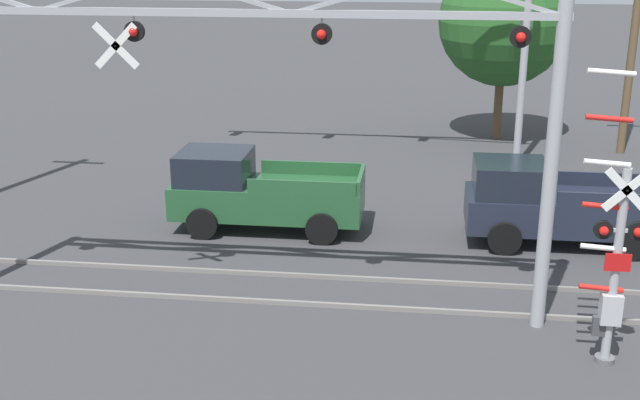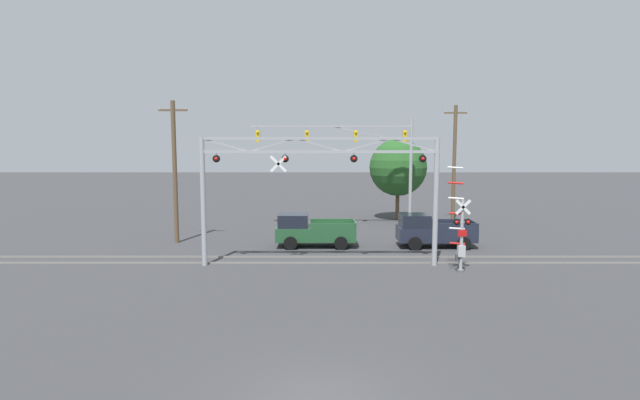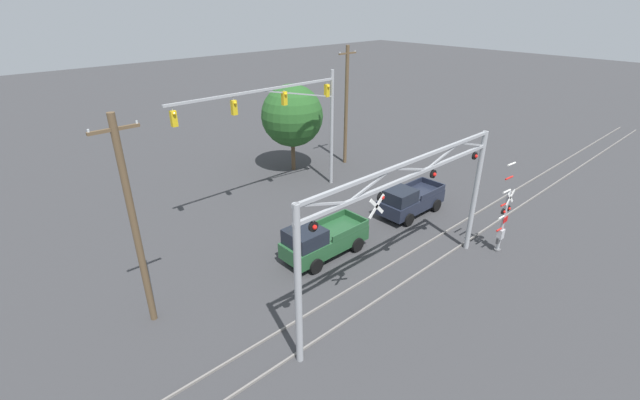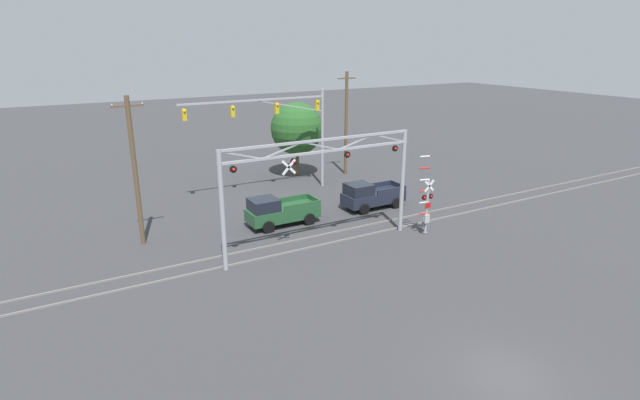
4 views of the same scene
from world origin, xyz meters
name	(u,v)px [view 4 (image 4 of 4)]	position (x,y,z in m)	size (l,w,h in m)	color
ground_plane	(507,377)	(0.00, 0.00, 0.00)	(200.00, 200.00, 0.00)	#38383A
rail_track_near	(319,246)	(0.00, 14.28, 0.05)	(80.00, 0.08, 0.10)	gray
rail_track_far	(308,238)	(0.00, 15.72, 0.05)	(80.00, 0.08, 0.10)	gray
crossing_gantry	(321,176)	(-0.01, 14.00, 4.49)	(12.34, 0.29, 6.69)	#9EA0A5
crossing_signal_mast	(426,207)	(7.00, 12.68, 1.85)	(1.25, 0.35, 5.26)	#9EA0A5
traffic_signal_span	(289,121)	(3.72, 25.73, 5.81)	(12.05, 0.39, 8.24)	#9EA0A5
pickup_truck_lead	(279,211)	(-0.52, 18.81, 1.00)	(4.91, 2.14, 2.04)	#23512D
pickup_truck_following	(370,195)	(6.92, 18.70, 1.00)	(4.72, 2.14, 2.04)	#1E2333
utility_pole_left	(135,170)	(-9.23, 20.08, 4.67)	(1.80, 0.28, 9.05)	brown
utility_pole_right	(346,123)	(10.73, 28.14, 4.84)	(1.80, 0.28, 9.38)	brown
background_tree_beyond_span	(297,128)	(6.51, 29.80, 4.40)	(4.76, 4.76, 6.79)	brown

